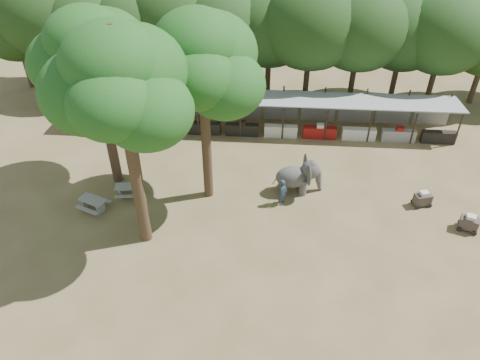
# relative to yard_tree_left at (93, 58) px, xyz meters

# --- Properties ---
(ground) EXTENTS (100.00, 100.00, 0.00)m
(ground) POSITION_rel_yard_tree_left_xyz_m (9.13, -7.19, -8.20)
(ground) COLOR brown
(ground) RESTS_ON ground
(vendor_stalls) EXTENTS (28.00, 2.99, 2.80)m
(vendor_stalls) POSITION_rel_yard_tree_left_xyz_m (9.13, 6.65, -7.02)
(vendor_stalls) COLOR gray
(vendor_stalls) RESTS_ON ground
(yard_tree_left) EXTENTS (7.10, 6.90, 11.02)m
(yard_tree_left) POSITION_rel_yard_tree_left_xyz_m (0.00, 0.00, 0.00)
(yard_tree_left) COLOR #332316
(yard_tree_left) RESTS_ON ground
(yard_tree_center) EXTENTS (7.10, 6.90, 12.04)m
(yard_tree_center) POSITION_rel_yard_tree_left_xyz_m (3.00, -5.00, 1.01)
(yard_tree_center) COLOR #332316
(yard_tree_center) RESTS_ON ground
(yard_tree_back) EXTENTS (7.10, 6.90, 11.36)m
(yard_tree_back) POSITION_rel_yard_tree_left_xyz_m (6.00, -1.00, 0.34)
(yard_tree_back) COLOR #332316
(yard_tree_back) RESTS_ON ground
(backdrop_trees) EXTENTS (46.46, 5.95, 8.33)m
(backdrop_trees) POSITION_rel_yard_tree_left_xyz_m (9.13, 11.81, -2.69)
(backdrop_trees) COLOR #332316
(backdrop_trees) RESTS_ON ground
(elephant) EXTENTS (3.06, 2.31, 2.30)m
(elephant) POSITION_rel_yard_tree_left_xyz_m (11.62, -0.49, -7.05)
(elephant) COLOR #413F3F
(elephant) RESTS_ON ground
(handler) EXTENTS (0.61, 0.74, 1.77)m
(handler) POSITION_rel_yard_tree_left_xyz_m (10.64, -1.75, -7.32)
(handler) COLOR #26384C
(handler) RESTS_ON ground
(picnic_table_near) EXTENTS (2.01, 1.92, 0.79)m
(picnic_table_near) POSITION_rel_yard_tree_left_xyz_m (-0.49, -3.12, -7.68)
(picnic_table_near) COLOR gray
(picnic_table_near) RESTS_ON ground
(picnic_table_far) EXTENTS (1.70, 1.57, 0.77)m
(picnic_table_far) POSITION_rel_yard_tree_left_xyz_m (1.25, -1.69, -7.70)
(picnic_table_far) COLOR gray
(picnic_table_far) RESTS_ON ground
(cart_front) EXTENTS (1.27, 1.06, 1.06)m
(cart_front) POSITION_rel_yard_tree_left_xyz_m (21.10, -3.28, -7.68)
(cart_front) COLOR #362B25
(cart_front) RESTS_ON ground
(cart_back) EXTENTS (1.21, 0.95, 1.04)m
(cart_back) POSITION_rel_yard_tree_left_xyz_m (19.00, -1.33, -7.69)
(cart_back) COLOR #362B25
(cart_back) RESTS_ON ground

